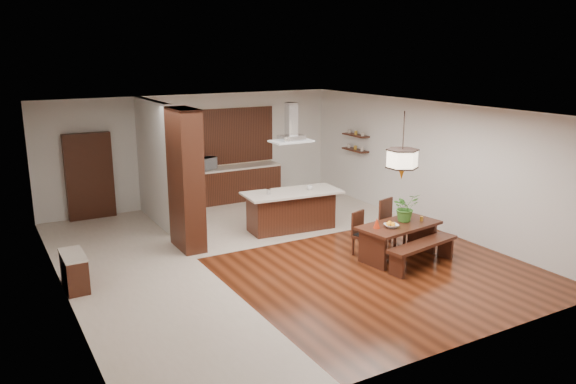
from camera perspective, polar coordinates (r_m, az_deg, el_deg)
room_shell at (r=10.88m, az=-1.38°, el=3.96°), size 9.00×9.04×2.92m
tile_hallway at (r=10.49m, az=-14.79°, el=-8.64°), size 2.50×9.00×0.01m
tile_kitchen at (r=14.08m, az=-1.69°, el=-2.29°), size 5.50×4.00×0.01m
soffit_band at (r=10.77m, az=-1.40°, el=8.27°), size 8.00×9.00×0.02m
partition_pier at (r=11.53m, az=-10.35°, el=1.21°), size 0.45×1.00×2.90m
partition_stub at (r=13.49m, az=-13.36°, el=2.92°), size 0.18×2.40×2.90m
hallway_console at (r=10.38m, az=-20.88°, el=-7.54°), size 0.37×0.88×0.63m
hallway_doorway at (r=14.33m, az=-19.52°, el=1.50°), size 1.10×0.20×2.10m
rear_counter at (r=15.33m, az=-5.53°, el=0.84°), size 2.60×0.62×0.95m
kitchen_window at (r=15.32m, az=-6.04°, el=5.68°), size 2.60×0.08×1.50m
shelf_lower at (r=15.21m, az=6.85°, el=4.26°), size 0.26×0.90×0.04m
shelf_upper at (r=15.15m, az=6.90°, el=5.75°), size 0.26×0.90×0.04m
dining_table at (r=11.26m, az=11.16°, el=-4.10°), size 1.78×1.07×0.70m
dining_bench at (r=10.99m, az=13.48°, el=-6.20°), size 1.75×0.67×0.48m
dining_chair_left at (r=11.31m, az=7.79°, el=-4.26°), size 0.49×0.49×0.88m
dining_chair_right at (r=11.88m, az=10.62°, el=-3.17°), size 0.54×0.54×1.00m
pendant_lantern at (r=10.85m, az=11.60°, el=4.62°), size 0.64×0.64×1.31m
foliage_plant at (r=11.34m, az=11.83°, el=-1.53°), size 0.54×0.47×0.57m
fruit_bowl at (r=10.95m, az=10.45°, el=-3.40°), size 0.32×0.32×0.07m
napkin_cone at (r=10.84m, az=9.01°, el=-3.13°), size 0.14×0.14×0.21m
gold_ornament at (r=11.49m, az=13.42°, el=-2.65°), size 0.09×0.09×0.09m
kitchen_island at (r=12.77m, az=0.33°, el=-1.84°), size 2.28×1.15×0.91m
range_hood at (r=12.38m, az=0.33°, el=7.09°), size 0.90×0.55×0.87m
island_cup at (r=12.77m, az=2.21°, el=0.44°), size 0.16×0.16×0.10m
microwave at (r=14.92m, az=-8.49°, el=2.87°), size 0.69×0.60×0.32m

